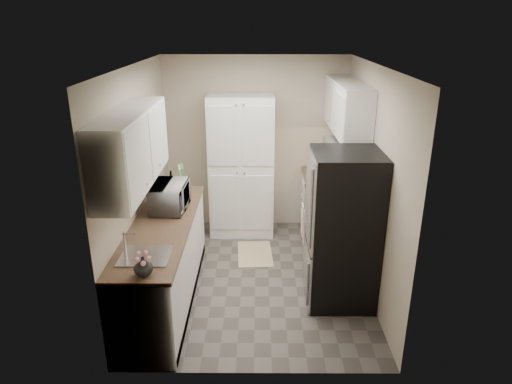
% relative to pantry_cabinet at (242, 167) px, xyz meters
% --- Properties ---
extents(ground, '(3.20, 3.20, 0.00)m').
position_rel_pantry_cabinet_xyz_m(ground, '(0.20, -1.32, -1.00)').
color(ground, '#56514C').
rests_on(ground, ground).
extents(room_shell, '(2.64, 3.24, 2.52)m').
position_rel_pantry_cabinet_xyz_m(room_shell, '(0.18, -1.32, 0.63)').
color(room_shell, '#B1A38F').
rests_on(room_shell, ground).
extents(pantry_cabinet, '(0.90, 0.55, 2.00)m').
position_rel_pantry_cabinet_xyz_m(pantry_cabinet, '(0.00, 0.00, 0.00)').
color(pantry_cabinet, white).
rests_on(pantry_cabinet, ground).
extents(base_cabinet_left, '(0.60, 2.30, 0.88)m').
position_rel_pantry_cabinet_xyz_m(base_cabinet_left, '(-0.79, -1.75, -0.56)').
color(base_cabinet_left, white).
rests_on(base_cabinet_left, ground).
extents(countertop_left, '(0.63, 2.33, 0.04)m').
position_rel_pantry_cabinet_xyz_m(countertop_left, '(-0.79, -1.75, -0.10)').
color(countertop_left, brown).
rests_on(countertop_left, base_cabinet_left).
extents(base_cabinet_right, '(0.60, 0.80, 0.88)m').
position_rel_pantry_cabinet_xyz_m(base_cabinet_right, '(1.19, -0.12, -0.56)').
color(base_cabinet_right, white).
rests_on(base_cabinet_right, ground).
extents(countertop_right, '(0.63, 0.83, 0.04)m').
position_rel_pantry_cabinet_xyz_m(countertop_right, '(1.19, -0.12, -0.10)').
color(countertop_right, brown).
rests_on(countertop_right, base_cabinet_right).
extents(electric_range, '(0.71, 0.78, 1.13)m').
position_rel_pantry_cabinet_xyz_m(electric_range, '(1.17, -0.93, -0.52)').
color(electric_range, '#B7B7BC').
rests_on(electric_range, ground).
extents(refrigerator, '(0.70, 0.72, 1.70)m').
position_rel_pantry_cabinet_xyz_m(refrigerator, '(1.14, -1.73, -0.15)').
color(refrigerator, '#B7B7BC').
rests_on(refrigerator, ground).
extents(microwave, '(0.40, 0.57, 0.31)m').
position_rel_pantry_cabinet_xyz_m(microwave, '(-0.76, -1.35, 0.07)').
color(microwave, '#ACACB1').
rests_on(microwave, countertop_left).
extents(wine_bottle, '(0.07, 0.07, 0.29)m').
position_rel_pantry_cabinet_xyz_m(wine_bottle, '(-0.82, -0.94, 0.07)').
color(wine_bottle, black).
rests_on(wine_bottle, countertop_left).
extents(flower_vase, '(0.17, 0.17, 0.17)m').
position_rel_pantry_cabinet_xyz_m(flower_vase, '(-0.73, -2.78, 0.00)').
color(flower_vase, white).
rests_on(flower_vase, countertop_left).
extents(cutting_board, '(0.08, 0.27, 0.34)m').
position_rel_pantry_cabinet_xyz_m(cutting_board, '(-0.68, -0.76, 0.09)').
color(cutting_board, '#559C45').
rests_on(cutting_board, countertop_left).
extents(toaster_oven, '(0.31, 0.37, 0.19)m').
position_rel_pantry_cabinet_xyz_m(toaster_oven, '(1.20, -0.10, 0.02)').
color(toaster_oven, '#ACACB0').
rests_on(toaster_oven, countertop_right).
extents(fruit_basket, '(0.33, 0.33, 0.12)m').
position_rel_pantry_cabinet_xyz_m(fruit_basket, '(1.23, -0.08, 0.17)').
color(fruit_basket, orange).
rests_on(fruit_basket, toaster_oven).
extents(kitchen_mat, '(0.49, 0.74, 0.01)m').
position_rel_pantry_cabinet_xyz_m(kitchen_mat, '(0.19, -0.72, -0.99)').
color(kitchen_mat, '#D1BB88').
rests_on(kitchen_mat, ground).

